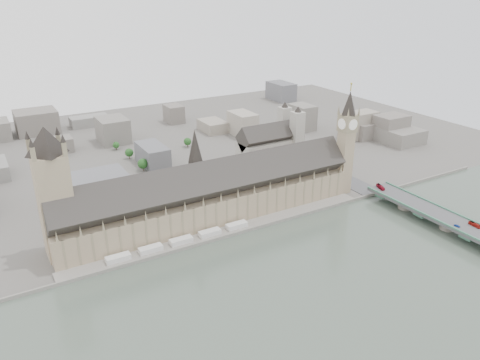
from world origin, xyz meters
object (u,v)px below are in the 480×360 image
red_bus_south (475,225)px  car_blue (457,226)px  elizabeth_tower (347,135)px  victoria_tower (53,187)px  westminster_abbey (270,148)px  palace_of_westminster (211,196)px  car_approach (350,170)px  red_bus_north (380,187)px  westminster_bridge (440,220)px

red_bus_south → car_blue: (-12.56, 6.69, -0.63)m
elizabeth_tower → victoria_tower: size_ratio=1.07×
victoria_tower → car_blue: size_ratio=20.90×
westminster_abbey → elizabeth_tower: bearing=-72.7°
palace_of_westminster → red_bus_south: size_ratio=25.51×
westminster_abbey → red_bus_south: (56.86, -209.33, -13.38)m
car_blue → car_approach: 135.18m
palace_of_westminster → car_approach: 166.63m
palace_of_westminster → red_bus_north: (158.43, -41.75, -10.80)m
palace_of_westminster → elizabeth_tower: elizabeth_tower is taller
car_blue → red_bus_south: bearing=-39.5°
red_bus_north → red_bus_south: size_ratio=1.14×
elizabeth_tower → red_bus_north: (20.43, -30.05, -46.18)m
westminster_abbey → red_bus_south: westminster_abbey is taller
victoria_tower → car_blue: 310.91m
westminster_bridge → westminster_abbey: 190.56m
elizabeth_tower → car_blue: elizabeth_tower is taller
car_blue → victoria_tower: bearing=142.8°
victoria_tower → car_blue: bearing=-25.7°
elizabeth_tower → car_blue: (17.23, -115.63, -47.02)m
victoria_tower → westminster_bridge: 309.91m
victoria_tower → red_bus_south: size_ratio=9.63×
palace_of_westminster → westminster_bridge: bearing=-33.5°
victoria_tower → red_bus_south: 324.90m
palace_of_westminster → westminster_abbey: 134.09m
red_bus_north → car_approach: size_ratio=2.68×
palace_of_westminster → car_blue: palace_of_westminster is taller
elizabeth_tower → victoria_tower: bearing=176.0°
victoria_tower → westminster_abbey: size_ratio=1.47×
victoria_tower → red_bus_north: victoria_tower is taller
elizabeth_tower → victoria_tower: (-260.00, 18.00, -2.88)m
westminster_bridge → westminster_abbey: westminster_abbey is taller
palace_of_westminster → red_bus_north: palace_of_westminster is taller
car_approach → elizabeth_tower: bearing=-168.3°
red_bus_north → car_blue: red_bus_north is taller
elizabeth_tower → westminster_bridge: (24.00, -95.50, -52.96)m
car_blue → car_approach: size_ratio=1.08×
westminster_abbey → red_bus_north: size_ratio=5.72×
palace_of_westminster → red_bus_south: palace_of_westminster is taller
red_bus_south → car_blue: bearing=153.2°
palace_of_westminster → victoria_tower: 126.41m
westminster_abbey → car_blue: westminster_abbey is taller
victoria_tower → westminster_bridge: (284.00, -113.50, -50.08)m
palace_of_westminster → car_blue: 201.11m
palace_of_westminster → westminster_abbey: (110.92, 75.30, 2.38)m
westminster_bridge → car_approach: (4.05, 114.61, 5.77)m
westminster_abbey → car_blue: size_ratio=14.21×
palace_of_westminster → westminster_abbey: bearing=34.2°
elizabeth_tower → red_bus_north: elizabeth_tower is taller
elizabeth_tower → red_bus_north: size_ratio=9.04×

